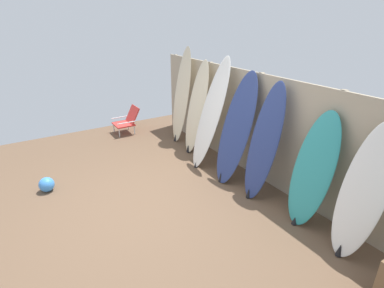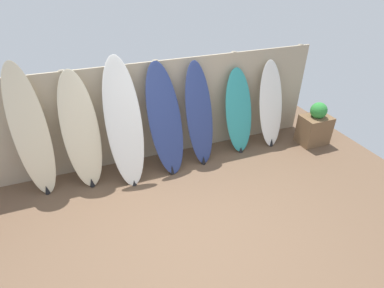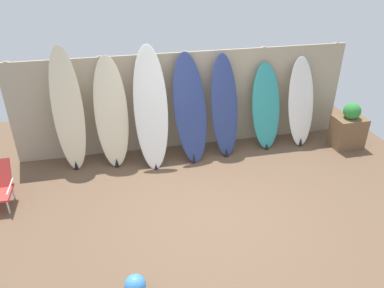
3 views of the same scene
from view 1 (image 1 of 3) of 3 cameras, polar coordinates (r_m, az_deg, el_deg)
The scene contains 11 objects.
ground at distance 4.66m, azimuth -7.71°, elevation -11.46°, with size 7.68×7.68×0.00m, color brown.
fence_back at distance 5.27m, azimuth 12.04°, elevation 3.42°, with size 6.08×0.11×1.80m.
surfboard_cream_0 at distance 6.63m, azimuth -2.02°, elevation 9.02°, with size 0.53×0.46×2.07m.
surfboard_cream_1 at distance 6.06m, azimuth 0.85°, elevation 6.80°, with size 0.55×0.48×1.88m.
surfboard_white_2 at distance 5.46m, azimuth 3.58°, elevation 5.73°, with size 0.59×0.75×2.02m.
surfboard_navy_3 at distance 5.00m, azimuth 8.39°, elevation 2.75°, with size 0.66×0.74×1.85m.
surfboard_navy_4 at distance 4.60m, azimuth 13.57°, elevation 0.20°, with size 0.54×0.58×1.80m.
surfboard_teal_5 at distance 4.23m, azimuth 22.04°, elevation -4.68°, with size 0.58×0.53×1.57m.
surfboard_white_6 at distance 3.90m, azimuth 29.79°, elevation -8.19°, with size 0.51×0.49×1.64m.
beach_chair at distance 7.43m, azimuth -12.17°, elevation 4.51°, with size 0.50×0.58×0.63m.
beach_ball at distance 5.44m, azimuth -25.96°, elevation -6.95°, with size 0.24×0.24×0.24m, color #3F8CE5.
Camera 1 is at (3.56, -1.47, 2.63)m, focal length 28.00 mm.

